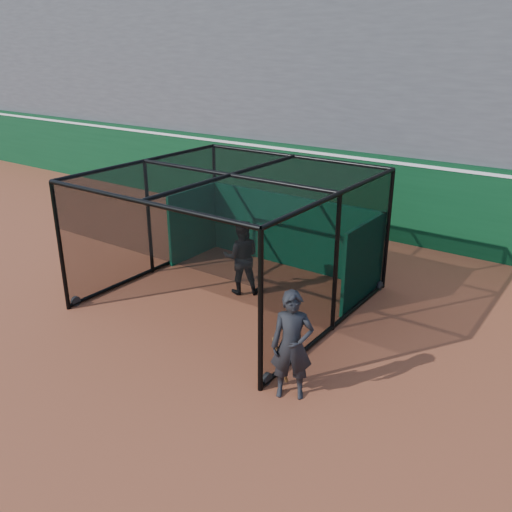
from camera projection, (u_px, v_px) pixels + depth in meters
The scene contains 6 objects.
ground at pixel (188, 354), 10.26m from camera, with size 120.00×120.00×0.00m, color brown.
outfield_wall at pixel (377, 194), 16.24m from camera, with size 50.00×0.50×2.50m.
grandstand at pixel (432, 77), 17.94m from camera, with size 50.00×7.85×8.95m.
batting_cage at pixel (232, 239), 12.05m from camera, with size 5.30×5.24×2.89m.
batter at pixel (241, 257), 12.53m from camera, with size 0.86×0.67×1.77m, color black.
on_deck_player at pixel (292, 346), 8.73m from camera, with size 0.82×0.74×1.89m.
Camera 1 is at (6.23, -6.47, 5.46)m, focal length 38.00 mm.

